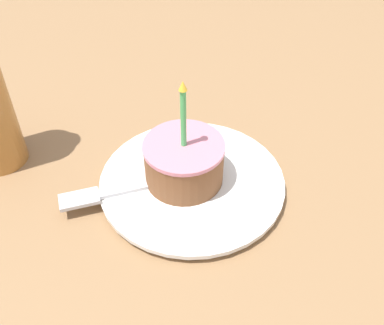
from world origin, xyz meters
TOP-DOWN VIEW (x-y plane):
  - ground_plane at (0.00, 0.00)m, footprint 2.40×2.40m
  - plate at (-0.03, 0.01)m, footprint 0.22×0.22m
  - cake_slice at (-0.03, 0.00)m, footprint 0.09×0.09m
  - fork at (0.01, -0.06)m, footprint 0.10×0.16m

SIDE VIEW (x-z plane):
  - ground_plane at x=0.00m, z-range -0.04..0.00m
  - plate at x=-0.03m, z-range 0.00..0.02m
  - fork at x=0.01m, z-range 0.01..0.02m
  - cake_slice at x=-0.03m, z-range -0.03..0.11m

